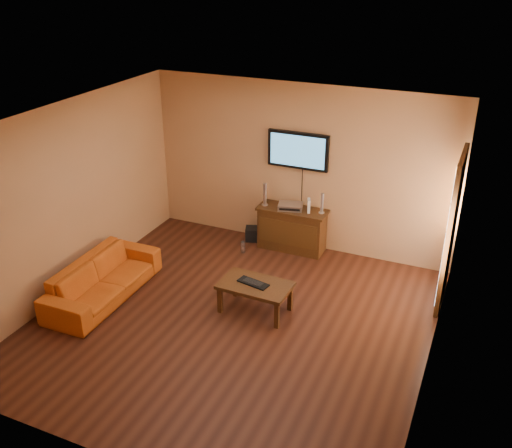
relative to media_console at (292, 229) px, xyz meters
The scene contains 14 objects.
ground_plane 2.30m from the media_console, 89.70° to the right, with size 5.00×5.00×0.00m, color #33170E.
room_walls 2.12m from the media_console, 89.58° to the right, with size 5.00×5.00×5.00m.
french_door 2.63m from the media_console, 13.09° to the right, with size 0.07×1.02×2.22m.
media_console is the anchor object (origin of this frame).
television 1.30m from the media_console, 90.00° to the left, with size 0.99×0.08×0.59m.
coffee_table 1.91m from the media_console, 84.51° to the right, with size 0.98×0.60×0.43m.
sofa 3.11m from the media_console, 128.65° to the right, with size 1.91×0.56×0.75m, color #C75716.
speaker_left 0.71m from the media_console, behind, with size 0.10×0.10×0.38m.
speaker_right 0.70m from the media_console, ahead, with size 0.09×0.09×0.34m.
av_receiver 0.40m from the media_console, behind, with size 0.39×0.28×0.09m, color silver.
game_console 0.54m from the media_console, ahead, with size 0.04×0.15×0.21m, color white.
subwoofer 0.76m from the media_console, behind, with size 0.23×0.23×0.23m, color black.
bottle 0.85m from the media_console, 146.99° to the right, with size 0.07×0.07×0.21m.
keyboard 1.91m from the media_console, 85.39° to the right, with size 0.46×0.24×0.03m.
Camera 1 is at (2.81, -5.62, 4.46)m, focal length 40.00 mm.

